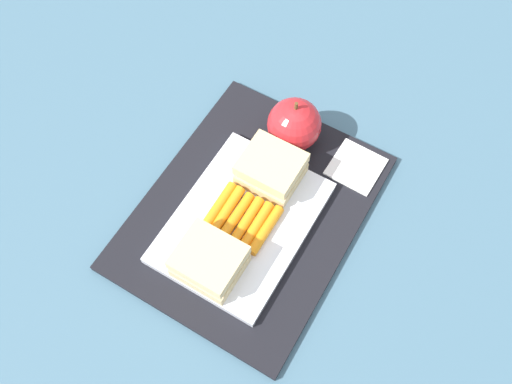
% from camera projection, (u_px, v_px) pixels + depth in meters
% --- Properties ---
extents(ground_plane, '(2.40, 2.40, 0.00)m').
position_uv_depth(ground_plane, '(251.00, 213.00, 0.79)').
color(ground_plane, '#42667A').
extents(lunchbag_mat, '(0.36, 0.28, 0.01)m').
position_uv_depth(lunchbag_mat, '(251.00, 211.00, 0.78)').
color(lunchbag_mat, black).
rests_on(lunchbag_mat, ground_plane).
extents(food_tray, '(0.23, 0.17, 0.01)m').
position_uv_depth(food_tray, '(242.00, 222.00, 0.76)').
color(food_tray, white).
rests_on(food_tray, lunchbag_mat).
extents(sandwich_half_left, '(0.07, 0.08, 0.04)m').
position_uv_depth(sandwich_half_left, '(209.00, 261.00, 0.71)').
color(sandwich_half_left, '#DBC189').
rests_on(sandwich_half_left, food_tray).
extents(sandwich_half_right, '(0.07, 0.08, 0.04)m').
position_uv_depth(sandwich_half_right, '(271.00, 169.00, 0.77)').
color(sandwich_half_right, '#DBC189').
rests_on(sandwich_half_right, food_tray).
extents(carrot_sticks_bundle, '(0.08, 0.09, 0.02)m').
position_uv_depth(carrot_sticks_bundle, '(241.00, 219.00, 0.75)').
color(carrot_sticks_bundle, orange).
rests_on(carrot_sticks_bundle, food_tray).
extents(apple, '(0.08, 0.08, 0.09)m').
position_uv_depth(apple, '(294.00, 125.00, 0.80)').
color(apple, red).
rests_on(apple, lunchbag_mat).
extents(paper_napkin, '(0.07, 0.07, 0.00)m').
position_uv_depth(paper_napkin, '(356.00, 167.00, 0.81)').
color(paper_napkin, white).
rests_on(paper_napkin, lunchbag_mat).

